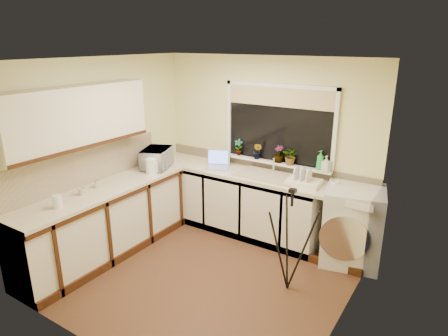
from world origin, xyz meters
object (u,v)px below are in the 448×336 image
Objects in this scene: plant_c at (279,154)px; kettle at (151,166)px; tripod at (290,241)px; washing_machine at (352,226)px; microwave at (157,158)px; plant_a at (239,147)px; soap_bottle_clear at (326,164)px; steel_jar at (97,184)px; laptop at (218,163)px; cup_left at (81,191)px; soap_bottle_green at (320,160)px; cup_back at (335,184)px; glass_jug at (57,202)px; dish_rack at (304,182)px; plant_d at (291,156)px; plant_b at (257,151)px.

kettle is at bearing -146.26° from plant_c.
tripod is 5.08× the size of plant_c.
plant_c reaches higher than washing_machine.
plant_c is at bearing -87.72° from microwave.
plant_a is 1.17× the size of soap_bottle_clear.
laptop is at bearing 62.25° from steel_jar.
soap_bottle_green is at bearing 42.56° from cup_left.
soap_bottle_green is at bearing 151.77° from cup_back.
plant_a is (0.91, 0.73, 0.13)m from microwave.
glass_jug is 1.65m from microwave.
microwave is at bearing 91.78° from glass_jug.
steel_jar is (-0.13, 0.65, -0.02)m from glass_jug.
soap_bottle_green is (2.21, 1.73, 0.23)m from steel_jar.
microwave is (-2.03, -0.48, 0.11)m from dish_rack.
steel_jar is 0.49× the size of soap_bottle_clear.
soap_bottle_green reaches higher than microwave.
dish_rack is at bearing -130.34° from soap_bottle_clear.
kettle is (-2.56, -0.75, 0.52)m from washing_machine.
soap_bottle_green is at bearing 0.17° from plant_c.
cup_back is (-0.28, 0.07, 0.46)m from washing_machine.
plant_d reaches higher than cup_back.
plant_d reaches higher than kettle.
plant_b is at bearing -178.40° from soap_bottle_green.
plant_d is at bearing -90.60° from microwave.
washing_machine is 0.81× the size of tripod.
tripod is 2.34m from microwave.
glass_jug is at bearing -136.13° from cup_back.
plant_b reaches higher than laptop.
plant_b is at bearing 39.81° from kettle.
cup_back is (0.65, -0.12, -0.22)m from plant_d.
cup_left is at bearing -137.44° from soap_bottle_green.
soap_bottle_green is at bearing 91.77° from tripod.
soap_bottle_green reaches higher than plant_b.
plant_c is (1.44, 0.96, 0.17)m from kettle.
glass_jug is 3.20m from soap_bottle_clear.
plant_c is at bearing -0.03° from plant_a.
soap_bottle_clear reaches higher than cup_left.
kettle is 0.85× the size of plant_a.
kettle is 1.42m from glass_jug.
washing_machine is at bearing -24.03° from laptop.
plant_b is 0.97× the size of plant_d.
cup_back is at bearing -32.09° from soap_bottle_clear.
soap_bottle_green is at bearing -94.02° from microwave.
kettle is at bearing 170.21° from tripod.
microwave is at bearing -169.67° from laptop.
plant_d reaches higher than tripod.
tripod is at bearing -125.67° from washing_machine.
washing_machine is 0.79m from dish_rack.
tripod is at bearing -65.56° from plant_d.
tripod is at bearing -123.89° from microwave.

